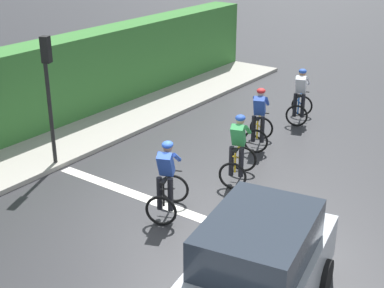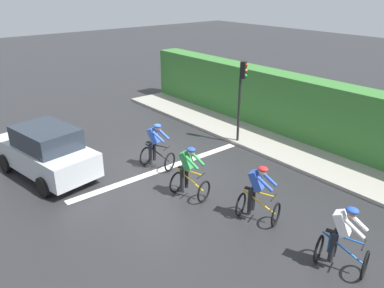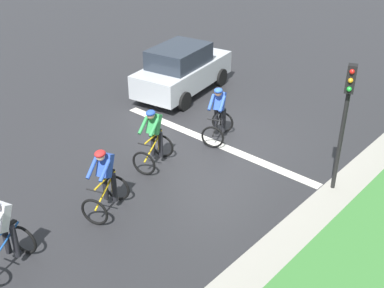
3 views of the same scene
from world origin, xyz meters
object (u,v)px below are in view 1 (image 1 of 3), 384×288
at_px(cyclist_mid, 238,150).
at_px(traffic_light_near_crossing, 48,82).
at_px(cyclist_second, 259,120).
at_px(cyclist_lead, 300,97).
at_px(car_silver, 253,275).
at_px(cyclist_fourth, 167,181).

height_order(cyclist_mid, traffic_light_near_crossing, traffic_light_near_crossing).
height_order(cyclist_second, traffic_light_near_crossing, traffic_light_near_crossing).
height_order(cyclist_lead, car_silver, car_silver).
bearing_deg(cyclist_second, cyclist_mid, -73.19).
distance_m(cyclist_lead, cyclist_second, 2.53).
distance_m(cyclist_fourth, car_silver, 3.69).
xyz_separation_m(cyclist_lead, cyclist_second, (-0.02, -2.53, 0.00)).
relative_size(cyclist_mid, cyclist_fourth, 1.00).
relative_size(cyclist_second, cyclist_mid, 1.00).
height_order(cyclist_mid, car_silver, car_silver).
bearing_deg(cyclist_lead, traffic_light_near_crossing, -118.30).
height_order(cyclist_lead, cyclist_fourth, same).
xyz_separation_m(cyclist_mid, car_silver, (2.80, -4.16, 0.08)).
relative_size(cyclist_lead, cyclist_mid, 1.00).
bearing_deg(cyclist_fourth, cyclist_lead, 92.18).
distance_m(cyclist_lead, traffic_light_near_crossing, 7.72).
distance_m(car_silver, traffic_light_near_crossing, 7.48).
bearing_deg(traffic_light_near_crossing, cyclist_lead, 61.70).
relative_size(cyclist_fourth, car_silver, 0.38).
xyz_separation_m(cyclist_second, traffic_light_near_crossing, (-3.58, -4.15, 1.43)).
bearing_deg(car_silver, cyclist_second, 118.65).
bearing_deg(cyclist_second, traffic_light_near_crossing, -130.72).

